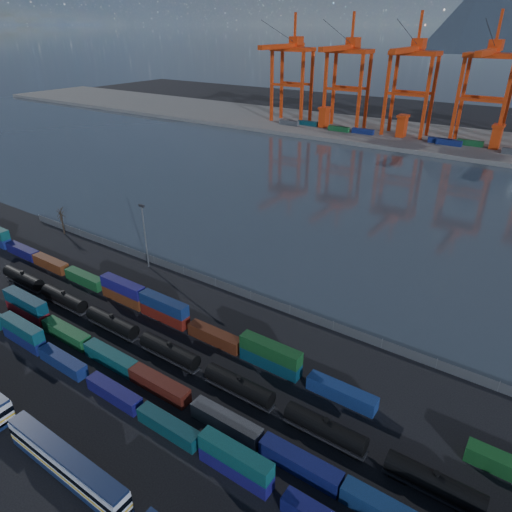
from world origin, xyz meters
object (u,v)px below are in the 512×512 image
Objects in this scene: tanker_string at (203,368)px; gantry_cranes at (450,65)px; passenger_train at (67,465)px; bare_tree at (62,221)px.

gantry_cranes is (-14.98, 200.36, 35.18)m from tanker_string.
passenger_train is 9.07× the size of bare_tree.
tanker_string is at bearing 85.43° from passenger_train.
bare_tree is at bearing 162.18° from tanker_string.
passenger_train is at bearing -86.71° from gantry_cranes.
passenger_train is at bearing -94.57° from tanker_string.
bare_tree is at bearing -108.07° from gantry_cranes.
gantry_cranes reaches higher than tanker_string.
passenger_train is 85.79m from bare_tree.
gantry_cranes is (-12.97, 225.50, 34.79)m from passenger_train.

